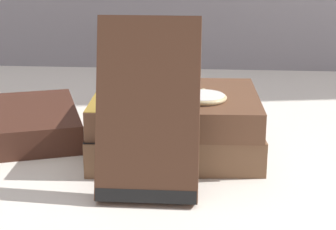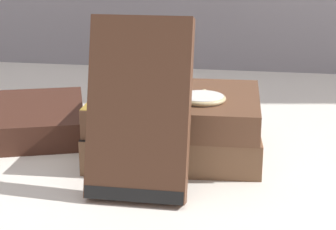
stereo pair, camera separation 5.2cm
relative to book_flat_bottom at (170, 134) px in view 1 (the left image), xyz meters
name	(u,v)px [view 1 (the left image)]	position (x,y,z in m)	size (l,w,h in m)	color
ground_plane	(188,169)	(0.02, -0.06, -0.02)	(3.00, 3.00, 0.00)	silver
book_flat_bottom	(170,134)	(0.00, 0.00, 0.00)	(0.20, 0.19, 0.04)	brown
book_flat_top	(171,107)	(0.00, -0.01, 0.03)	(0.19, 0.16, 0.03)	brown
book_leaning_front	(148,115)	(-0.01, -0.12, 0.06)	(0.09, 0.07, 0.17)	#4C2D1E
pocket_watch	(203,97)	(0.04, -0.03, 0.05)	(0.05, 0.05, 0.01)	white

